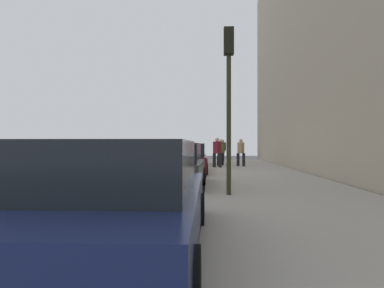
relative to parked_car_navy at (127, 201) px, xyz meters
name	(u,v)px	position (x,y,z in m)	size (l,w,h in m)	color
ground_plane	(186,175)	(12.20, 0.11, -0.76)	(56.00, 56.00, 0.00)	#28282B
sidewalk	(255,174)	(12.20, -3.19, -0.68)	(28.00, 4.60, 0.15)	#A39E93
building_facade	(313,18)	(12.20, -5.94, 6.74)	(32.00, 0.80, 15.00)	tan
lane_stripe_centre	(121,174)	(12.20, 3.31, -0.76)	(28.00, 0.14, 0.01)	gold
snow_bank_curb	(202,169)	(14.85, -0.59, -0.65)	(6.36, 0.56, 0.22)	white
parked_car_navy	(127,201)	(0.00, 0.00, 0.00)	(4.81, 1.92, 1.51)	black
parked_car_charcoal	(174,166)	(6.73, 0.11, 0.00)	(4.16, 1.97, 1.51)	black
parked_car_maroon	(188,159)	(12.01, 0.02, 0.00)	(4.43, 1.97, 1.51)	black
parked_car_silver	(191,156)	(17.67, 0.18, 0.00)	(4.34, 1.92, 1.51)	black
pedestrian_black_coat	(223,149)	(24.06, -2.12, 0.31)	(0.57, 0.49, 1.73)	black
pedestrian_burgundy_coat	(217,151)	(15.45, -1.46, 0.31)	(0.55, 0.52, 1.71)	black
pedestrian_olive_coat	(221,151)	(17.47, -1.73, 0.28)	(0.51, 0.53, 1.66)	black
pedestrian_tan_coat	(241,152)	(16.65, -2.93, 0.28)	(0.53, 0.51, 1.66)	black
traffic_light_pole	(229,82)	(4.73, -1.53, 2.34)	(0.35, 0.26, 4.37)	#2D2D19
rolling_suitcase	(219,161)	(17.04, -1.60, -0.32)	(0.34, 0.22, 0.94)	black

